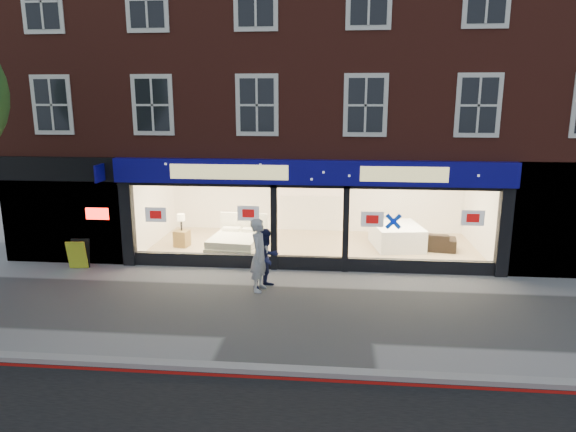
# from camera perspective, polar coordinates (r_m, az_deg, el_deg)

# --- Properties ---
(ground) EXTENTS (120.00, 120.00, 0.00)m
(ground) POSITION_cam_1_polar(r_m,az_deg,el_deg) (12.54, 1.61, -10.48)
(ground) COLOR gray
(ground) RESTS_ON ground
(kerb_line) EXTENTS (60.00, 0.10, 0.01)m
(kerb_line) POSITION_cam_1_polar(r_m,az_deg,el_deg) (9.78, 0.34, -17.66)
(kerb_line) COLOR #8C0A07
(kerb_line) RESTS_ON ground
(kerb_stone) EXTENTS (60.00, 0.25, 0.12)m
(kerb_stone) POSITION_cam_1_polar(r_m,az_deg,el_deg) (9.92, 0.45, -16.80)
(kerb_stone) COLOR gray
(kerb_stone) RESTS_ON ground
(showroom_floor) EXTENTS (11.00, 4.50, 0.10)m
(showroom_floor) POSITION_cam_1_polar(r_m,az_deg,el_deg) (17.46, 2.77, -3.49)
(showroom_floor) COLOR tan
(showroom_floor) RESTS_ON ground
(building) EXTENTS (19.00, 8.26, 10.30)m
(building) POSITION_cam_1_polar(r_m,az_deg,el_deg) (18.51, 3.21, 18.14)
(building) COLOR maroon
(building) RESTS_ON ground
(display_bed) EXTENTS (1.79, 2.11, 1.10)m
(display_bed) POSITION_cam_1_polar(r_m,az_deg,el_deg) (16.82, -5.69, -2.90)
(display_bed) COLOR white
(display_bed) RESTS_ON showroom_floor
(bedside_table) EXTENTS (0.53, 0.53, 0.55)m
(bedside_table) POSITION_cam_1_polar(r_m,az_deg,el_deg) (17.69, -11.69, -2.45)
(bedside_table) COLOR brown
(bedside_table) RESTS_ON showroom_floor
(mattress_stack) EXTENTS (1.78, 2.11, 0.75)m
(mattress_stack) POSITION_cam_1_polar(r_m,az_deg,el_deg) (17.63, 11.97, -2.17)
(mattress_stack) COLOR white
(mattress_stack) RESTS_ON showroom_floor
(sofa) EXTENTS (2.12, 1.11, 0.59)m
(sofa) POSITION_cam_1_polar(r_m,az_deg,el_deg) (17.62, 14.90, -2.61)
(sofa) COLOR black
(sofa) RESTS_ON showroom_floor
(a_board) EXTENTS (0.61, 0.43, 0.88)m
(a_board) POSITION_cam_1_polar(r_m,az_deg,el_deg) (16.61, -22.24, -3.93)
(a_board) COLOR #C8D225
(a_board) RESTS_ON ground
(pedestrian_grey) EXTENTS (0.58, 0.78, 1.95)m
(pedestrian_grey) POSITION_cam_1_polar(r_m,az_deg,el_deg) (13.52, -3.18, -4.34)
(pedestrian_grey) COLOR #B3B5BB
(pedestrian_grey) RESTS_ON ground
(pedestrian_blue) EXTENTS (0.98, 1.00, 1.62)m
(pedestrian_blue) POSITION_cam_1_polar(r_m,az_deg,el_deg) (13.79, -2.41, -4.70)
(pedestrian_blue) COLOR #191D46
(pedestrian_blue) RESTS_ON ground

